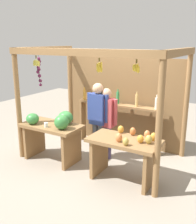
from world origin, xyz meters
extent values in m
plane|color=gray|center=(0.00, 0.00, 0.00)|extent=(12.00, 12.00, 0.00)
cylinder|color=olive|center=(-1.44, -0.87, 1.12)|extent=(0.10, 0.10, 2.23)
cylinder|color=olive|center=(1.44, -0.87, 1.12)|extent=(0.10, 0.10, 2.23)
cylinder|color=olive|center=(-1.44, 0.87, 1.12)|extent=(0.10, 0.10, 2.23)
cylinder|color=olive|center=(1.44, 0.87, 1.12)|extent=(0.10, 0.10, 2.23)
cube|color=olive|center=(0.00, -0.87, 2.17)|extent=(2.99, 0.12, 0.12)
cube|color=olive|center=(-1.44, 0.00, 2.17)|extent=(0.12, 1.83, 0.12)
cube|color=olive|center=(1.44, 0.00, 2.17)|extent=(0.12, 1.83, 0.12)
cube|color=brown|center=(0.00, 0.89, 1.01)|extent=(2.89, 0.04, 2.01)
cylinder|color=brown|center=(1.01, -0.76, 2.06)|extent=(0.02, 0.02, 0.06)
ellipsoid|color=gold|center=(1.05, -0.76, 1.94)|extent=(0.04, 0.08, 0.12)
ellipsoid|color=gold|center=(1.03, -0.73, 1.94)|extent=(0.06, 0.05, 0.12)
ellipsoid|color=gold|center=(1.01, -0.73, 1.98)|extent=(0.06, 0.04, 0.12)
ellipsoid|color=gold|center=(0.98, -0.75, 1.97)|extent=(0.05, 0.06, 0.12)
ellipsoid|color=gold|center=(0.98, -0.78, 1.97)|extent=(0.06, 0.07, 0.12)
ellipsoid|color=gold|center=(1.01, -0.80, 1.96)|extent=(0.08, 0.04, 0.12)
ellipsoid|color=gold|center=(1.03, -0.78, 1.96)|extent=(0.06, 0.05, 0.12)
cylinder|color=brown|center=(-1.01, -0.74, 2.06)|extent=(0.02, 0.02, 0.06)
ellipsoid|color=#D1CC4C|center=(-0.98, -0.73, 1.94)|extent=(0.04, 0.08, 0.12)
ellipsoid|color=#D1CC4C|center=(-0.99, -0.70, 1.94)|extent=(0.06, 0.05, 0.13)
ellipsoid|color=#D1CC4C|center=(-1.02, -0.71, 1.94)|extent=(0.07, 0.04, 0.12)
ellipsoid|color=#D1CC4C|center=(-1.05, -0.72, 1.97)|extent=(0.05, 0.07, 0.13)
ellipsoid|color=#D1CC4C|center=(-1.05, -0.76, 1.95)|extent=(0.06, 0.07, 0.13)
ellipsoid|color=#D1CC4C|center=(-1.02, -0.77, 1.95)|extent=(0.08, 0.04, 0.12)
ellipsoid|color=#D1CC4C|center=(-0.99, -0.76, 1.95)|extent=(0.05, 0.05, 0.12)
cylinder|color=brown|center=(0.36, -0.74, 2.06)|extent=(0.02, 0.02, 0.06)
ellipsoid|color=gold|center=(0.40, -0.74, 1.93)|extent=(0.04, 0.06, 0.15)
ellipsoid|color=gold|center=(0.38, -0.72, 1.96)|extent=(0.06, 0.06, 0.16)
ellipsoid|color=gold|center=(0.35, -0.70, 1.92)|extent=(0.08, 0.04, 0.15)
ellipsoid|color=gold|center=(0.33, -0.72, 1.95)|extent=(0.07, 0.09, 0.16)
ellipsoid|color=gold|center=(0.33, -0.75, 1.94)|extent=(0.05, 0.08, 0.16)
ellipsoid|color=gold|center=(0.35, -0.78, 1.93)|extent=(0.06, 0.04, 0.15)
ellipsoid|color=gold|center=(0.38, -0.77, 1.94)|extent=(0.08, 0.06, 0.16)
cylinder|color=#4C422D|center=(-1.18, -0.49, 1.82)|extent=(0.01, 0.01, 0.55)
sphere|color=#511938|center=(-1.18, -0.49, 2.01)|extent=(0.06, 0.06, 0.06)
sphere|color=#47142D|center=(-1.19, -0.47, 1.96)|extent=(0.07, 0.07, 0.07)
sphere|color=#511938|center=(-1.20, -0.46, 1.90)|extent=(0.06, 0.06, 0.06)
sphere|color=#47142D|center=(-1.18, -0.51, 1.85)|extent=(0.06, 0.06, 0.06)
sphere|color=#47142D|center=(-1.17, -0.52, 1.81)|extent=(0.07, 0.07, 0.07)
sphere|color=#601E42|center=(-1.20, -0.51, 1.75)|extent=(0.07, 0.07, 0.07)
sphere|color=#511938|center=(-1.16, -0.52, 1.68)|extent=(0.07, 0.07, 0.07)
sphere|color=#511938|center=(-1.20, -0.48, 1.66)|extent=(0.06, 0.06, 0.06)
sphere|color=#511938|center=(-1.17, -0.49, 1.57)|extent=(0.07, 0.07, 0.07)
sphere|color=#511938|center=(-1.17, -0.49, 1.49)|extent=(0.06, 0.06, 0.06)
cube|color=olive|center=(-0.79, -0.65, 0.72)|extent=(1.21, 0.64, 0.06)
cube|color=olive|center=(-1.28, -0.65, 0.35)|extent=(0.06, 0.58, 0.69)
cube|color=olive|center=(-0.31, -0.65, 0.35)|extent=(0.06, 0.58, 0.69)
ellipsoid|color=#38843D|center=(-0.44, -0.77, 0.89)|extent=(0.29, 0.29, 0.27)
ellipsoid|color=#38843D|center=(-1.13, -0.81, 0.86)|extent=(0.36, 0.36, 0.22)
ellipsoid|color=#38843D|center=(-0.57, -0.48, 0.88)|extent=(0.36, 0.36, 0.26)
cylinder|color=white|center=(-0.77, -0.83, 0.80)|extent=(0.07, 0.07, 0.09)
cube|color=olive|center=(0.79, -0.65, 0.72)|extent=(1.21, 0.64, 0.06)
cube|color=olive|center=(0.31, -0.65, 0.35)|extent=(0.06, 0.58, 0.69)
cube|color=olive|center=(1.28, -0.65, 0.35)|extent=(0.06, 0.58, 0.69)
ellipsoid|color=gold|center=(0.60, -0.39, 0.82)|extent=(0.14, 0.14, 0.14)
ellipsoid|color=#B79E47|center=(0.93, -0.88, 0.81)|extent=(0.11, 0.11, 0.13)
ellipsoid|color=gold|center=(1.24, -0.47, 0.82)|extent=(0.14, 0.14, 0.14)
ellipsoid|color=#CC7038|center=(0.84, -0.39, 0.82)|extent=(0.14, 0.14, 0.14)
ellipsoid|color=#E07F47|center=(1.11, -0.40, 0.82)|extent=(0.14, 0.14, 0.14)
ellipsoid|color=gold|center=(1.09, -0.66, 0.82)|extent=(0.16, 0.16, 0.14)
ellipsoid|color=#E07F47|center=(0.77, -0.80, 0.83)|extent=(0.14, 0.14, 0.15)
ellipsoid|color=#B79E47|center=(1.22, -0.63, 0.82)|extent=(0.15, 0.15, 0.15)
cube|color=olive|center=(-0.92, 0.65, 0.50)|extent=(0.05, 0.20, 1.00)
cube|color=olive|center=(0.96, 0.65, 0.50)|extent=(0.05, 0.20, 1.00)
cube|color=olive|center=(0.02, 0.65, 0.98)|extent=(1.88, 0.22, 0.04)
cylinder|color=gold|center=(-0.86, 0.65, 1.12)|extent=(0.07, 0.07, 0.24)
cylinder|color=gold|center=(-0.86, 0.65, 1.27)|extent=(0.03, 0.03, 0.06)
cylinder|color=#338C4C|center=(-0.43, 0.65, 1.13)|extent=(0.07, 0.07, 0.26)
cylinder|color=#338C4C|center=(-0.43, 0.65, 1.29)|extent=(0.03, 0.03, 0.06)
cylinder|color=#338C4C|center=(0.02, 0.65, 1.13)|extent=(0.07, 0.07, 0.27)
cylinder|color=#338C4C|center=(0.02, 0.65, 1.30)|extent=(0.03, 0.03, 0.06)
cylinder|color=#D8B266|center=(0.47, 0.65, 1.13)|extent=(0.06, 0.06, 0.26)
cylinder|color=#D8B266|center=(0.47, 0.65, 1.29)|extent=(0.03, 0.03, 0.06)
cylinder|color=silver|center=(0.90, 0.65, 1.12)|extent=(0.07, 0.07, 0.24)
cylinder|color=silver|center=(0.90, 0.65, 1.27)|extent=(0.03, 0.03, 0.06)
cylinder|color=#4F5663|center=(-0.11, -0.09, 0.37)|extent=(0.11, 0.11, 0.73)
cylinder|color=#4F5663|center=(0.01, -0.09, 0.37)|extent=(0.11, 0.11, 0.73)
cube|color=#2D428C|center=(-0.05, -0.09, 1.04)|extent=(0.32, 0.19, 0.62)
cylinder|color=#2D428C|center=(-0.25, -0.09, 1.07)|extent=(0.08, 0.08, 0.56)
cylinder|color=#2D428C|center=(0.15, -0.09, 1.07)|extent=(0.08, 0.08, 0.56)
sphere|color=tan|center=(-0.05, -0.09, 1.46)|extent=(0.21, 0.21, 0.21)
cylinder|color=#493F63|center=(0.04, -0.02, 0.34)|extent=(0.11, 0.11, 0.68)
cylinder|color=#493F63|center=(0.16, -0.02, 0.34)|extent=(0.11, 0.11, 0.68)
cube|color=#BF474C|center=(0.10, -0.02, 0.97)|extent=(0.32, 0.19, 0.58)
cylinder|color=#BF474C|center=(-0.10, -0.02, 1.00)|extent=(0.08, 0.08, 0.52)
cylinder|color=#BF474C|center=(0.30, -0.02, 1.00)|extent=(0.08, 0.08, 0.52)
sphere|color=tan|center=(0.10, -0.02, 1.36)|extent=(0.20, 0.20, 0.20)
camera|label=1|loc=(2.53, -4.44, 2.36)|focal=42.13mm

